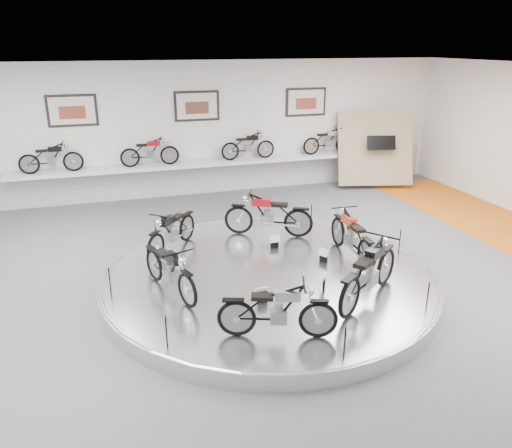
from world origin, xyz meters
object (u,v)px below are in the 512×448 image
object	(u,v)px
bike_d	(170,269)
bike_e	(277,310)
bike_c	(172,230)
bike_f	(369,272)
shelf	(201,164)
bike_a	(352,235)
display_platform	(269,279)
bike_b	(268,214)

from	to	relation	value
bike_d	bike_e	distance (m)	2.30
bike_c	bike_e	bearing A→B (deg)	54.55
bike_f	bike_c	bearing A→B (deg)	96.22
shelf	bike_a	distance (m)	6.51
display_platform	bike_b	bearing A→B (deg)	71.69
bike_a	bike_d	distance (m)	3.78
bike_f	shelf	bearing A→B (deg)	62.99
bike_b	bike_f	xyz separation A→B (m)	(0.64, -3.41, 0.03)
shelf	bike_b	bearing A→B (deg)	-82.30
bike_c	display_platform	bearing A→B (deg)	84.66
shelf	bike_c	size ratio (longest dim) A/B	6.98
bike_c	bike_e	size ratio (longest dim) A/B	1.03
display_platform	bike_e	distance (m)	2.32
shelf	bike_f	distance (m)	8.05
bike_a	bike_c	distance (m)	3.73
bike_b	shelf	bearing A→B (deg)	-55.72
bike_c	bike_f	distance (m)	4.27
display_platform	bike_c	distance (m)	2.36
bike_c	bike_b	bearing A→B (deg)	135.84
shelf	bike_c	world-z (taller)	bike_c
display_platform	bike_e	bearing A→B (deg)	-105.86
display_platform	bike_b	distance (m)	2.06
bike_c	bike_d	size ratio (longest dim) A/B	1.01
display_platform	bike_a	bearing A→B (deg)	4.90
shelf	bike_a	bearing A→B (deg)	-73.72
shelf	bike_b	distance (m)	4.59
bike_c	bike_d	bearing A→B (deg)	30.06
display_platform	shelf	world-z (taller)	shelf
bike_b	bike_e	distance (m)	4.20
shelf	bike_f	xyz separation A→B (m)	(1.26, -7.95, -0.17)
bike_a	bike_b	world-z (taller)	bike_b
bike_b	bike_c	size ratio (longest dim) A/B	1.09
bike_b	bike_f	size ratio (longest dim) A/B	0.95
bike_b	bike_d	xyz separation A→B (m)	(-2.55, -2.12, -0.05)
bike_b	bike_e	bearing A→B (deg)	99.57
bike_c	bike_e	xyz separation A→B (m)	(1.00, -3.77, -0.01)
display_platform	shelf	xyz separation A→B (m)	(0.00, 6.40, 0.85)
shelf	bike_f	world-z (taller)	bike_f
bike_a	bike_d	xyz separation A→B (m)	(-3.76, -0.42, -0.03)
bike_b	bike_f	world-z (taller)	bike_f
shelf	bike_c	xyz separation A→B (m)	(-1.61, -4.78, -0.24)
bike_d	bike_e	world-z (taller)	bike_d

